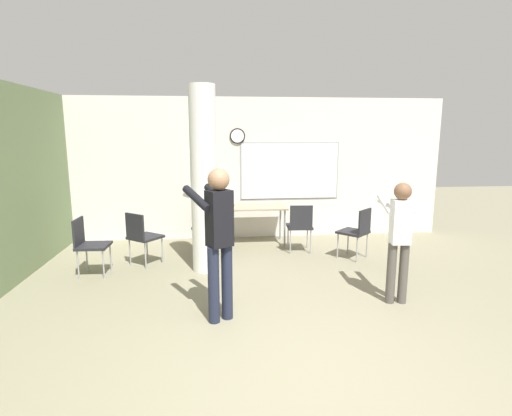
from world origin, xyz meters
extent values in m
plane|color=gray|center=(0.00, 0.00, 0.00)|extent=(24.00, 24.00, 0.00)
cube|color=silver|center=(0.00, 5.06, 1.40)|extent=(8.00, 0.12, 2.80)
cylinder|color=black|center=(-0.20, 4.99, 2.05)|extent=(0.30, 0.03, 0.30)
cylinder|color=white|center=(-0.20, 4.97, 2.05)|extent=(0.26, 0.01, 0.25)
cube|color=#99999E|center=(0.85, 5.00, 1.35)|extent=(2.01, 0.01, 1.16)
cube|color=white|center=(0.85, 4.99, 1.35)|extent=(1.95, 0.02, 1.10)
cylinder|color=white|center=(-0.82, 3.05, 1.40)|extent=(0.39, 0.39, 2.80)
cube|color=tan|center=(-0.14, 4.52, 0.71)|extent=(1.67, 0.62, 0.03)
cylinder|color=gray|center=(-0.91, 4.26, 0.35)|extent=(0.04, 0.04, 0.69)
cylinder|color=gray|center=(0.64, 4.26, 0.35)|extent=(0.04, 0.04, 0.69)
cylinder|color=gray|center=(-0.91, 4.77, 0.35)|extent=(0.04, 0.04, 0.69)
cylinder|color=gray|center=(0.64, 4.77, 0.35)|extent=(0.04, 0.04, 0.69)
cylinder|color=silver|center=(-0.40, 4.61, 0.80)|extent=(0.07, 0.07, 0.15)
cylinder|color=silver|center=(-0.40, 4.61, 0.91)|extent=(0.03, 0.03, 0.07)
cube|color=#232328|center=(-1.79, 3.44, 0.45)|extent=(0.62, 0.62, 0.04)
cube|color=#232328|center=(-1.91, 3.28, 0.67)|extent=(0.33, 0.27, 0.40)
cylinder|color=#99999E|center=(-1.53, 3.47, 0.21)|extent=(0.02, 0.02, 0.43)
cylinder|color=#99999E|center=(-1.81, 3.69, 0.21)|extent=(0.02, 0.02, 0.43)
cylinder|color=#99999E|center=(-1.76, 3.19, 0.21)|extent=(0.02, 0.02, 0.43)
cylinder|color=#99999E|center=(-2.04, 3.41, 0.21)|extent=(0.02, 0.02, 0.43)
cube|color=#232328|center=(1.66, 3.42, 0.45)|extent=(0.62, 0.62, 0.04)
cube|color=#232328|center=(1.80, 3.27, 0.67)|extent=(0.31, 0.29, 0.40)
cylinder|color=#99999E|center=(1.67, 3.68, 0.21)|extent=(0.02, 0.02, 0.43)
cylinder|color=#99999E|center=(1.41, 3.43, 0.21)|extent=(0.02, 0.02, 0.43)
cylinder|color=#99999E|center=(1.92, 3.41, 0.21)|extent=(0.02, 0.02, 0.43)
cylinder|color=#99999E|center=(1.65, 3.17, 0.21)|extent=(0.02, 0.02, 0.43)
cube|color=#232328|center=(-2.47, 3.00, 0.45)|extent=(0.46, 0.46, 0.04)
cube|color=#232328|center=(-2.68, 3.01, 0.67)|extent=(0.04, 0.40, 0.40)
cylinder|color=#99999E|center=(-2.30, 2.82, 0.21)|extent=(0.02, 0.02, 0.43)
cylinder|color=#99999E|center=(-2.28, 3.18, 0.21)|extent=(0.02, 0.02, 0.43)
cylinder|color=#99999E|center=(-2.66, 2.83, 0.21)|extent=(0.02, 0.02, 0.43)
cylinder|color=#99999E|center=(-2.64, 3.19, 0.21)|extent=(0.02, 0.02, 0.43)
cube|color=#232328|center=(0.85, 3.93, 0.45)|extent=(0.47, 0.47, 0.04)
cube|color=#232328|center=(0.83, 3.72, 0.67)|extent=(0.40, 0.06, 0.40)
cylinder|color=#99999E|center=(1.04, 4.09, 0.21)|extent=(0.02, 0.02, 0.43)
cylinder|color=#99999E|center=(0.68, 4.12, 0.21)|extent=(0.02, 0.02, 0.43)
cylinder|color=#99999E|center=(1.01, 3.74, 0.21)|extent=(0.02, 0.02, 0.43)
cylinder|color=#99999E|center=(0.65, 3.76, 0.21)|extent=(0.02, 0.02, 0.43)
cube|color=#232328|center=(-0.78, 4.00, 0.45)|extent=(0.62, 0.62, 0.04)
cube|color=#232328|center=(-0.91, 3.84, 0.67)|extent=(0.33, 0.27, 0.40)
cylinder|color=#99999E|center=(-0.52, 4.03, 0.21)|extent=(0.02, 0.02, 0.43)
cylinder|color=#99999E|center=(-0.80, 4.26, 0.21)|extent=(0.02, 0.02, 0.43)
cylinder|color=#99999E|center=(-0.75, 3.75, 0.21)|extent=(0.02, 0.02, 0.43)
cylinder|color=#99999E|center=(-1.03, 3.98, 0.21)|extent=(0.02, 0.02, 0.43)
cylinder|color=#514C47|center=(1.66, 1.56, 0.38)|extent=(0.11, 0.11, 0.77)
cylinder|color=#514C47|center=(1.51, 1.58, 0.38)|extent=(0.11, 0.11, 0.77)
cube|color=white|center=(1.59, 1.57, 1.04)|extent=(0.24, 0.20, 0.54)
sphere|color=brown|center=(1.59, 1.57, 1.42)|extent=(0.21, 0.21, 0.21)
cylinder|color=white|center=(1.73, 1.78, 1.22)|extent=(0.12, 0.49, 0.22)
cylinder|color=white|center=(1.48, 1.80, 1.22)|extent=(0.12, 0.49, 0.22)
cube|color=white|center=(1.50, 2.02, 1.22)|extent=(0.05, 0.13, 0.04)
cylinder|color=#1E2338|center=(-0.54, 1.36, 0.44)|extent=(0.13, 0.13, 0.88)
cylinder|color=#1E2338|center=(-0.69, 1.27, 0.44)|extent=(0.13, 0.13, 0.88)
cube|color=black|center=(-0.61, 1.31, 1.19)|extent=(0.32, 0.30, 0.62)
sphere|color=#997051|center=(-0.61, 1.31, 1.61)|extent=(0.24, 0.24, 0.24)
cylinder|color=black|center=(-0.61, 1.60, 1.39)|extent=(0.35, 0.52, 0.25)
cylinder|color=black|center=(-0.86, 1.46, 1.39)|extent=(0.35, 0.52, 0.25)
cube|color=white|center=(-0.98, 1.67, 1.39)|extent=(0.10, 0.13, 0.04)
camera|label=1|loc=(-0.65, -2.95, 2.10)|focal=28.00mm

